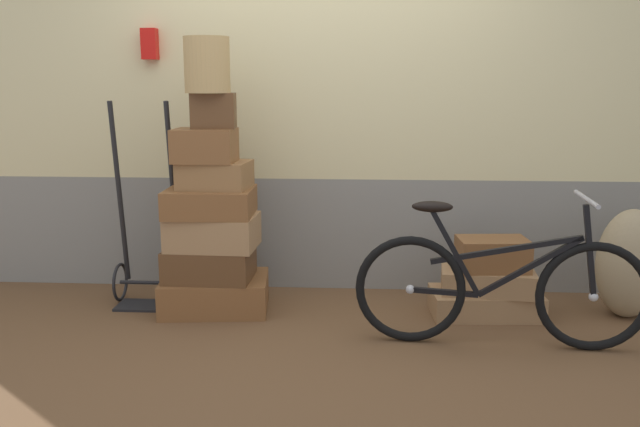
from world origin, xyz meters
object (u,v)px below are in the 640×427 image
suitcase_1 (210,263)px  suitcase_3 (210,202)px  suitcase_8 (488,280)px  bicycle (499,288)px  suitcase_6 (214,111)px  suitcase_2 (213,232)px  suitcase_4 (215,175)px  suitcase_9 (492,254)px  luggage_trolley (148,255)px  suitcase_7 (485,303)px  suitcase_5 (205,146)px  burlap_sack (630,264)px  suitcase_0 (215,293)px  wicker_basket (207,65)px

suitcase_1 → suitcase_3: suitcase_3 is taller
suitcase_8 → bicycle: (-0.03, -0.48, 0.11)m
suitcase_6 → suitcase_8: size_ratio=0.47×
suitcase_2 → suitcase_4: (0.02, 0.03, 0.35)m
suitcase_6 → suitcase_9: size_ratio=0.62×
suitcase_1 → luggage_trolley: bearing=164.3°
bicycle → suitcase_7: bearing=86.9°
suitcase_6 → suitcase_9: bearing=-6.2°
suitcase_5 → bicycle: size_ratio=0.23×
suitcase_9 → luggage_trolley: (-2.18, 0.12, -0.07)m
suitcase_3 → burlap_sack: suitcase_3 is taller
suitcase_3 → suitcase_2: bearing=-37.2°
suitcase_9 → bicycle: (-0.05, -0.48, -0.06)m
suitcase_0 → suitcase_1: suitcase_1 is taller
suitcase_5 → wicker_basket: bearing=29.1°
suitcase_3 → wicker_basket: size_ratio=1.61×
suitcase_8 → suitcase_1: bearing=-173.6°
suitcase_3 → wicker_basket: (0.01, -0.00, 0.82)m
suitcase_5 → suitcase_6: (0.05, 0.04, 0.21)m
suitcase_5 → suitcase_8: 1.92m
suitcase_4 → bicycle: bearing=-12.3°
suitcase_9 → suitcase_6: bearing=174.9°
suitcase_7 → suitcase_8: 0.15m
wicker_basket → suitcase_4: bearing=47.7°
suitcase_3 → suitcase_6: 0.56m
suitcase_0 → suitcase_8: bearing=-5.7°
suitcase_5 → suitcase_8: (1.73, 0.03, -0.82)m
suitcase_0 → suitcase_8: 1.71m
suitcase_0 → wicker_basket: bearing=-99.6°
suitcase_6 → suitcase_7: bearing=-5.9°
suitcase_4 → suitcase_9: bearing=4.0°
suitcase_0 → suitcase_5: 0.94m
burlap_sack → suitcase_2: bearing=-178.9°
bicycle → suitcase_8: bearing=86.2°
suitcase_5 → bicycle: (1.70, -0.46, -0.72)m
suitcase_2 → suitcase_6: 0.74m
suitcase_6 → luggage_trolley: suitcase_6 is taller
suitcase_7 → burlap_sack: (0.86, 0.02, 0.26)m
suitcase_4 → suitcase_7: 1.85m
burlap_sack → wicker_basket: bearing=-179.1°
suitcase_6 → suitcase_5: bearing=-145.0°
suitcase_5 → suitcase_7: bearing=2.1°
suitcase_0 → wicker_basket: 1.42m
suitcase_1 → luggage_trolley: (-0.43, 0.13, 0.01)m
suitcase_9 → wicker_basket: wicker_basket is taller
suitcase_4 → luggage_trolley: 0.73m
suitcase_9 → suitcase_2: bearing=176.0°
suitcase_2 → suitcase_9: size_ratio=1.28×
burlap_sack → bicycle: 1.03m
suitcase_4 → suitcase_6: size_ratio=1.59×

